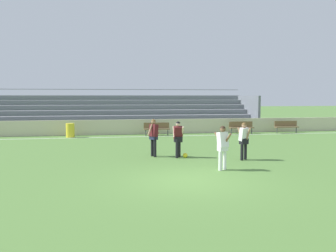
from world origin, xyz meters
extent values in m
plane|color=#517A38|center=(0.00, 0.00, 0.00)|extent=(160.00, 160.00, 0.00)
cube|color=white|center=(0.00, 12.79, 0.00)|extent=(44.00, 0.12, 0.01)
cube|color=beige|center=(0.00, 14.42, 0.53)|extent=(48.00, 0.16, 1.07)
cube|color=#B2B2B7|center=(-3.03, 15.61, 0.40)|extent=(25.07, 0.36, 0.08)
cube|color=slate|center=(-3.03, 15.41, 0.20)|extent=(25.07, 0.04, 0.40)
cube|color=#B2B2B7|center=(-3.03, 16.37, 0.80)|extent=(25.07, 0.36, 0.08)
cube|color=slate|center=(-3.03, 16.17, 0.60)|extent=(25.07, 0.04, 0.40)
cube|color=#B2B2B7|center=(-3.03, 17.14, 1.19)|extent=(25.07, 0.36, 0.08)
cube|color=slate|center=(-3.03, 16.94, 1.00)|extent=(25.07, 0.04, 0.40)
cube|color=#B2B2B7|center=(-3.03, 17.91, 1.59)|extent=(25.07, 0.36, 0.08)
cube|color=slate|center=(-3.03, 17.71, 1.39)|extent=(25.07, 0.04, 0.40)
cube|color=#B2B2B7|center=(-3.03, 18.67, 1.99)|extent=(25.07, 0.36, 0.08)
cube|color=slate|center=(-3.03, 18.47, 1.79)|extent=(25.07, 0.04, 0.40)
cube|color=#B2B2B7|center=(-3.03, 19.44, 2.39)|extent=(25.07, 0.36, 0.08)
cube|color=slate|center=(-3.03, 19.24, 2.19)|extent=(25.07, 0.04, 0.40)
cube|color=#B2B2B7|center=(-3.03, 20.21, 2.79)|extent=(25.07, 0.36, 0.08)
cube|color=slate|center=(-3.03, 20.01, 2.59)|extent=(25.07, 0.04, 0.40)
cube|color=slate|center=(9.40, 17.91, 1.39)|extent=(0.20, 4.96, 2.79)
cylinder|color=slate|center=(-3.03, 20.46, 3.34)|extent=(25.07, 0.06, 0.06)
cube|color=brown|center=(7.07, 13.27, 0.45)|extent=(1.80, 0.40, 0.06)
cube|color=brown|center=(7.07, 13.45, 0.70)|extent=(1.80, 0.05, 0.40)
cylinder|color=#47474C|center=(6.29, 13.27, 0.23)|extent=(0.07, 0.07, 0.45)
cylinder|color=#47474C|center=(7.85, 13.27, 0.23)|extent=(0.07, 0.07, 0.45)
cube|color=brown|center=(0.84, 13.27, 0.45)|extent=(1.80, 0.40, 0.06)
cube|color=brown|center=(0.84, 13.45, 0.70)|extent=(1.80, 0.05, 0.40)
cylinder|color=#47474C|center=(0.06, 13.27, 0.23)|extent=(0.07, 0.07, 0.45)
cylinder|color=#47474C|center=(1.62, 13.27, 0.23)|extent=(0.07, 0.07, 0.45)
cube|color=brown|center=(10.62, 13.27, 0.45)|extent=(1.80, 0.40, 0.06)
cube|color=brown|center=(10.62, 13.45, 0.70)|extent=(1.80, 0.05, 0.40)
cylinder|color=#47474C|center=(9.84, 13.27, 0.23)|extent=(0.07, 0.07, 0.45)
cylinder|color=#47474C|center=(11.40, 13.27, 0.23)|extent=(0.07, 0.07, 0.45)
cylinder|color=yellow|center=(-5.01, 13.23, 0.47)|extent=(0.57, 0.57, 0.94)
cylinder|color=black|center=(-0.47, 4.65, 0.46)|extent=(0.13, 0.13, 0.92)
cylinder|color=black|center=(-0.57, 4.90, 0.46)|extent=(0.13, 0.13, 0.92)
cube|color=#232847|center=(-0.52, 4.77, 0.90)|extent=(0.39, 0.42, 0.24)
cube|color=#56191E|center=(-0.52, 4.77, 1.20)|extent=(0.45, 0.47, 0.58)
cylinder|color=#A87A5B|center=(-0.69, 4.67, 1.24)|extent=(0.28, 0.23, 0.50)
cylinder|color=#A87A5B|center=(-0.35, 4.88, 1.24)|extent=(0.28, 0.23, 0.50)
sphere|color=#A87A5B|center=(-0.52, 4.77, 1.59)|extent=(0.21, 0.21, 0.21)
sphere|color=brown|center=(-0.52, 4.77, 1.61)|extent=(0.20, 0.20, 0.20)
cylinder|color=black|center=(0.61, 4.47, 0.42)|extent=(0.13, 0.13, 0.84)
cylinder|color=black|center=(0.45, 4.21, 0.42)|extent=(0.13, 0.13, 0.84)
cube|color=black|center=(0.53, 4.34, 0.82)|extent=(0.36, 0.23, 0.24)
cube|color=#56191E|center=(0.53, 4.34, 1.12)|extent=(0.39, 0.35, 0.59)
cylinder|color=beige|center=(0.71, 4.25, 1.16)|extent=(0.08, 0.28, 0.51)
cylinder|color=beige|center=(0.35, 4.43, 1.16)|extent=(0.08, 0.28, 0.51)
sphere|color=beige|center=(0.53, 4.34, 1.50)|extent=(0.21, 0.21, 0.21)
sphere|color=black|center=(0.53, 4.34, 1.53)|extent=(0.20, 0.20, 0.20)
cylinder|color=white|center=(1.51, 1.34, 0.43)|extent=(0.13, 0.13, 0.86)
cylinder|color=white|center=(1.72, 1.46, 0.43)|extent=(0.13, 0.13, 0.86)
cube|color=white|center=(1.61, 1.40, 0.84)|extent=(0.42, 0.34, 0.24)
cube|color=white|center=(1.61, 1.40, 1.14)|extent=(0.46, 0.42, 0.59)
cylinder|color=brown|center=(1.47, 1.53, 1.18)|extent=(0.22, 0.39, 0.45)
cylinder|color=brown|center=(1.76, 1.27, 1.18)|extent=(0.22, 0.39, 0.45)
sphere|color=brown|center=(1.61, 1.40, 1.53)|extent=(0.21, 0.21, 0.21)
sphere|color=black|center=(1.61, 1.40, 1.55)|extent=(0.20, 0.20, 0.20)
cylinder|color=black|center=(3.30, 3.33, 0.42)|extent=(0.13, 0.13, 0.83)
cylinder|color=black|center=(3.09, 3.18, 0.42)|extent=(0.13, 0.13, 0.83)
cube|color=black|center=(3.19, 3.26, 0.81)|extent=(0.41, 0.33, 0.24)
cube|color=white|center=(3.19, 3.26, 1.11)|extent=(0.46, 0.41, 0.58)
cylinder|color=#A87A5B|center=(3.34, 3.12, 1.15)|extent=(0.16, 0.27, 0.51)
cylinder|color=#A87A5B|center=(3.05, 3.39, 1.15)|extent=(0.16, 0.27, 0.51)
sphere|color=#A87A5B|center=(3.19, 3.26, 1.50)|extent=(0.21, 0.21, 0.21)
sphere|color=brown|center=(3.19, 3.26, 1.52)|extent=(0.20, 0.20, 0.20)
sphere|color=yellow|center=(0.82, 4.20, 0.11)|extent=(0.22, 0.22, 0.22)
camera|label=1|loc=(-2.62, -11.05, 2.75)|focal=37.86mm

